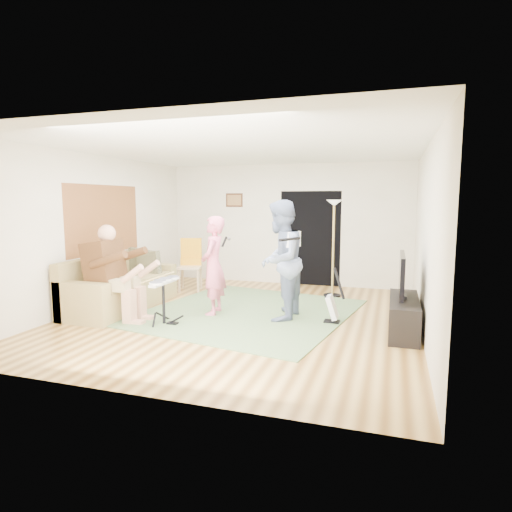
{
  "coord_description": "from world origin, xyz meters",
  "views": [
    {
      "loc": [
        2.31,
        -6.42,
        1.89
      ],
      "look_at": [
        0.15,
        0.3,
        0.97
      ],
      "focal_mm": 30.0,
      "sensor_mm": 36.0,
      "label": 1
    }
  ],
  "objects_px": {
    "singer": "(213,266)",
    "dining_chair": "(191,272)",
    "drum_kit": "(164,304)",
    "guitarist": "(280,260)",
    "tv_cabinet": "(404,316)",
    "guitar_spare": "(333,307)",
    "television": "(402,274)",
    "sofa": "(117,291)",
    "torchiere_lamp": "(334,231)"
  },
  "relations": [
    {
      "from": "singer",
      "to": "dining_chair",
      "type": "relative_size",
      "value": 1.5
    },
    {
      "from": "singer",
      "to": "dining_chair",
      "type": "height_order",
      "value": "singer"
    },
    {
      "from": "torchiere_lamp",
      "to": "television",
      "type": "xyz_separation_m",
      "value": [
        1.25,
        -2.08,
        -0.46
      ]
    },
    {
      "from": "tv_cabinet",
      "to": "television",
      "type": "distance_m",
      "value": 0.6
    },
    {
      "from": "sofa",
      "to": "television",
      "type": "xyz_separation_m",
      "value": [
        4.75,
        0.03,
        0.54
      ]
    },
    {
      "from": "drum_kit",
      "to": "torchiere_lamp",
      "type": "bearing_deg",
      "value": 51.42
    },
    {
      "from": "singer",
      "to": "guitarist",
      "type": "height_order",
      "value": "guitarist"
    },
    {
      "from": "guitarist",
      "to": "sofa",
      "type": "bearing_deg",
      "value": -84.03
    },
    {
      "from": "drum_kit",
      "to": "guitarist",
      "type": "distance_m",
      "value": 1.93
    },
    {
      "from": "sofa",
      "to": "torchiere_lamp",
      "type": "relative_size",
      "value": 1.2
    },
    {
      "from": "dining_chair",
      "to": "drum_kit",
      "type": "bearing_deg",
      "value": -89.98
    },
    {
      "from": "singer",
      "to": "television",
      "type": "height_order",
      "value": "singer"
    },
    {
      "from": "drum_kit",
      "to": "guitar_spare",
      "type": "xyz_separation_m",
      "value": [
        2.46,
        0.86,
        -0.06
      ]
    },
    {
      "from": "television",
      "to": "guitar_spare",
      "type": "bearing_deg",
      "value": 169.37
    },
    {
      "from": "singer",
      "to": "guitarist",
      "type": "distance_m",
      "value": 1.14
    },
    {
      "from": "drum_kit",
      "to": "singer",
      "type": "xyz_separation_m",
      "value": [
        0.49,
        0.78,
        0.51
      ]
    },
    {
      "from": "guitar_spare",
      "to": "television",
      "type": "bearing_deg",
      "value": -10.63
    },
    {
      "from": "tv_cabinet",
      "to": "singer",
      "type": "bearing_deg",
      "value": 177.97
    },
    {
      "from": "singer",
      "to": "guitarist",
      "type": "bearing_deg",
      "value": 84.34
    },
    {
      "from": "dining_chair",
      "to": "television",
      "type": "distance_m",
      "value": 4.56
    },
    {
      "from": "sofa",
      "to": "guitar_spare",
      "type": "xyz_separation_m",
      "value": [
        3.76,
        0.21,
        -0.06
      ]
    },
    {
      "from": "sofa",
      "to": "singer",
      "type": "distance_m",
      "value": 1.87
    },
    {
      "from": "guitarist",
      "to": "singer",
      "type": "bearing_deg",
      "value": -84.98
    },
    {
      "from": "drum_kit",
      "to": "sofa",
      "type": "bearing_deg",
      "value": 153.47
    },
    {
      "from": "sofa",
      "to": "drum_kit",
      "type": "distance_m",
      "value": 1.46
    },
    {
      "from": "singer",
      "to": "drum_kit",
      "type": "bearing_deg",
      "value": -40.64
    },
    {
      "from": "guitar_spare",
      "to": "television",
      "type": "relative_size",
      "value": 0.8
    },
    {
      "from": "guitarist",
      "to": "guitar_spare",
      "type": "bearing_deg",
      "value": 94.22
    },
    {
      "from": "sofa",
      "to": "guitarist",
      "type": "bearing_deg",
      "value": 3.59
    },
    {
      "from": "torchiere_lamp",
      "to": "singer",
      "type": "bearing_deg",
      "value": -130.78
    },
    {
      "from": "guitar_spare",
      "to": "television",
      "type": "height_order",
      "value": "television"
    },
    {
      "from": "guitar_spare",
      "to": "dining_chair",
      "type": "bearing_deg",
      "value": 153.99
    },
    {
      "from": "drum_kit",
      "to": "television",
      "type": "bearing_deg",
      "value": 11.08
    },
    {
      "from": "singer",
      "to": "torchiere_lamp",
      "type": "bearing_deg",
      "value": 130.92
    },
    {
      "from": "singer",
      "to": "guitar_spare",
      "type": "height_order",
      "value": "singer"
    },
    {
      "from": "television",
      "to": "dining_chair",
      "type": "bearing_deg",
      "value": 157.36
    },
    {
      "from": "singer",
      "to": "tv_cabinet",
      "type": "distance_m",
      "value": 3.06
    },
    {
      "from": "drum_kit",
      "to": "torchiere_lamp",
      "type": "height_order",
      "value": "torchiere_lamp"
    },
    {
      "from": "drum_kit",
      "to": "guitarist",
      "type": "relative_size",
      "value": 0.38
    },
    {
      "from": "sofa",
      "to": "torchiere_lamp",
      "type": "bearing_deg",
      "value": 31.04
    },
    {
      "from": "sofa",
      "to": "television",
      "type": "distance_m",
      "value": 4.78
    },
    {
      "from": "drum_kit",
      "to": "tv_cabinet",
      "type": "height_order",
      "value": "drum_kit"
    },
    {
      "from": "sofa",
      "to": "tv_cabinet",
      "type": "bearing_deg",
      "value": 0.3
    },
    {
      "from": "sofa",
      "to": "guitarist",
      "type": "distance_m",
      "value": 3.0
    },
    {
      "from": "singer",
      "to": "torchiere_lamp",
      "type": "xyz_separation_m",
      "value": [
        1.7,
        1.97,
        0.49
      ]
    },
    {
      "from": "tv_cabinet",
      "to": "dining_chair",
      "type": "bearing_deg",
      "value": 157.6
    },
    {
      "from": "torchiere_lamp",
      "to": "television",
      "type": "relative_size",
      "value": 1.75
    },
    {
      "from": "drum_kit",
      "to": "guitar_spare",
      "type": "height_order",
      "value": "guitar_spare"
    },
    {
      "from": "guitarist",
      "to": "guitar_spare",
      "type": "xyz_separation_m",
      "value": [
        0.84,
        0.03,
        -0.7
      ]
    },
    {
      "from": "tv_cabinet",
      "to": "drum_kit",
      "type": "bearing_deg",
      "value": -169.08
    }
  ]
}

